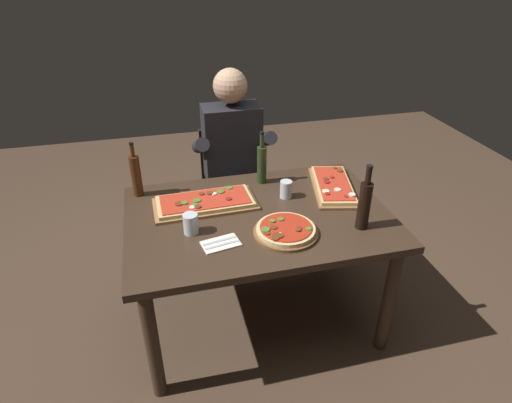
{
  "coord_description": "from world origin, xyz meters",
  "views": [
    {
      "loc": [
        -0.49,
        -1.9,
        1.97
      ],
      "look_at": [
        0.0,
        0.05,
        0.79
      ],
      "focal_mm": 30.34,
      "sensor_mm": 36.0,
      "label": 1
    }
  ],
  "objects_px": {
    "pizza_rectangular_front": "(205,203)",
    "diner_chair": "(231,183)",
    "pizza_round_far": "(286,230)",
    "tumbler_near_camera": "(191,224)",
    "pizza_rectangular_left": "(333,186)",
    "oil_bottle_amber": "(136,175)",
    "vinegar_bottle_green": "(262,163)",
    "dining_table": "(258,229)",
    "seated_diner": "(234,158)",
    "wine_bottle_dark": "(364,204)",
    "tumbler_far_side": "(286,190)"
  },
  "relations": [
    {
      "from": "pizza_rectangular_front",
      "to": "diner_chair",
      "type": "xyz_separation_m",
      "value": [
        0.28,
        0.7,
        -0.27
      ]
    },
    {
      "from": "pizza_round_far",
      "to": "tumbler_near_camera",
      "type": "bearing_deg",
      "value": 164.67
    },
    {
      "from": "tumbler_near_camera",
      "to": "pizza_rectangular_left",
      "type": "bearing_deg",
      "value": 16.34
    },
    {
      "from": "pizza_rectangular_left",
      "to": "oil_bottle_amber",
      "type": "distance_m",
      "value": 1.14
    },
    {
      "from": "vinegar_bottle_green",
      "to": "oil_bottle_amber",
      "type": "bearing_deg",
      "value": 178.37
    },
    {
      "from": "pizza_rectangular_left",
      "to": "dining_table",
      "type": "bearing_deg",
      "value": -161.46
    },
    {
      "from": "seated_diner",
      "to": "vinegar_bottle_green",
      "type": "bearing_deg",
      "value": -75.98
    },
    {
      "from": "pizza_rectangular_front",
      "to": "wine_bottle_dark",
      "type": "bearing_deg",
      "value": -28.65
    },
    {
      "from": "dining_table",
      "to": "seated_diner",
      "type": "relative_size",
      "value": 1.05
    },
    {
      "from": "oil_bottle_amber",
      "to": "diner_chair",
      "type": "xyz_separation_m",
      "value": [
        0.63,
        0.48,
        -0.38
      ]
    },
    {
      "from": "tumbler_far_side",
      "to": "diner_chair",
      "type": "height_order",
      "value": "diner_chair"
    },
    {
      "from": "pizza_rectangular_front",
      "to": "tumbler_near_camera",
      "type": "relative_size",
      "value": 5.37
    },
    {
      "from": "pizza_rectangular_front",
      "to": "tumbler_far_side",
      "type": "xyz_separation_m",
      "value": [
        0.46,
        -0.02,
        0.02
      ]
    },
    {
      "from": "dining_table",
      "to": "pizza_round_far",
      "type": "relative_size",
      "value": 4.31
    },
    {
      "from": "pizza_rectangular_left",
      "to": "oil_bottle_amber",
      "type": "relative_size",
      "value": 1.66
    },
    {
      "from": "pizza_rectangular_front",
      "to": "tumbler_far_side",
      "type": "relative_size",
      "value": 5.63
    },
    {
      "from": "tumbler_near_camera",
      "to": "diner_chair",
      "type": "relative_size",
      "value": 0.12
    },
    {
      "from": "tumbler_far_side",
      "to": "wine_bottle_dark",
      "type": "bearing_deg",
      "value": -54.1
    },
    {
      "from": "wine_bottle_dark",
      "to": "tumbler_far_side",
      "type": "relative_size",
      "value": 3.44
    },
    {
      "from": "pizza_rectangular_front",
      "to": "diner_chair",
      "type": "height_order",
      "value": "diner_chair"
    },
    {
      "from": "pizza_round_far",
      "to": "tumbler_far_side",
      "type": "xyz_separation_m",
      "value": [
        0.11,
        0.35,
        0.02
      ]
    },
    {
      "from": "wine_bottle_dark",
      "to": "tumbler_near_camera",
      "type": "bearing_deg",
      "value": 169.23
    },
    {
      "from": "tumbler_far_side",
      "to": "seated_diner",
      "type": "height_order",
      "value": "seated_diner"
    },
    {
      "from": "pizza_rectangular_front",
      "to": "tumbler_far_side",
      "type": "height_order",
      "value": "tumbler_far_side"
    },
    {
      "from": "dining_table",
      "to": "wine_bottle_dark",
      "type": "xyz_separation_m",
      "value": [
        0.48,
        -0.25,
        0.23
      ]
    },
    {
      "from": "dining_table",
      "to": "vinegar_bottle_green",
      "type": "height_order",
      "value": "vinegar_bottle_green"
    },
    {
      "from": "pizza_rectangular_left",
      "to": "diner_chair",
      "type": "height_order",
      "value": "diner_chair"
    },
    {
      "from": "tumbler_far_side",
      "to": "pizza_rectangular_front",
      "type": "bearing_deg",
      "value": 177.86
    },
    {
      "from": "oil_bottle_amber",
      "to": "tumbler_near_camera",
      "type": "height_order",
      "value": "oil_bottle_amber"
    },
    {
      "from": "oil_bottle_amber",
      "to": "tumbler_far_side",
      "type": "xyz_separation_m",
      "value": [
        0.81,
        -0.23,
        -0.09
      ]
    },
    {
      "from": "dining_table",
      "to": "pizza_rectangular_front",
      "type": "distance_m",
      "value": 0.33
    },
    {
      "from": "vinegar_bottle_green",
      "to": "diner_chair",
      "type": "height_order",
      "value": "vinegar_bottle_green"
    },
    {
      "from": "pizza_rectangular_front",
      "to": "vinegar_bottle_green",
      "type": "height_order",
      "value": "vinegar_bottle_green"
    },
    {
      "from": "pizza_round_far",
      "to": "vinegar_bottle_green",
      "type": "relative_size",
      "value": 1.0
    },
    {
      "from": "pizza_rectangular_front",
      "to": "pizza_rectangular_left",
      "type": "xyz_separation_m",
      "value": [
        0.76,
        0.01,
        -0.0
      ]
    },
    {
      "from": "dining_table",
      "to": "oil_bottle_amber",
      "type": "distance_m",
      "value": 0.75
    },
    {
      "from": "wine_bottle_dark",
      "to": "vinegar_bottle_green",
      "type": "xyz_separation_m",
      "value": [
        -0.37,
        0.6,
        -0.01
      ]
    },
    {
      "from": "pizza_rectangular_front",
      "to": "tumbler_near_camera",
      "type": "bearing_deg",
      "value": -113.25
    },
    {
      "from": "pizza_rectangular_front",
      "to": "oil_bottle_amber",
      "type": "xyz_separation_m",
      "value": [
        -0.35,
        0.21,
        0.11
      ]
    },
    {
      "from": "pizza_rectangular_front",
      "to": "wine_bottle_dark",
      "type": "relative_size",
      "value": 1.64
    },
    {
      "from": "pizza_rectangular_left",
      "to": "diner_chair",
      "type": "relative_size",
      "value": 0.62
    },
    {
      "from": "pizza_round_far",
      "to": "pizza_rectangular_left",
      "type": "bearing_deg",
      "value": 42.55
    },
    {
      "from": "wine_bottle_dark",
      "to": "oil_bottle_amber",
      "type": "height_order",
      "value": "wine_bottle_dark"
    },
    {
      "from": "tumbler_near_camera",
      "to": "pizza_round_far",
      "type": "bearing_deg",
      "value": -15.33
    },
    {
      "from": "pizza_rectangular_front",
      "to": "vinegar_bottle_green",
      "type": "distance_m",
      "value": 0.43
    },
    {
      "from": "wine_bottle_dark",
      "to": "pizza_rectangular_left",
      "type": "bearing_deg",
      "value": 87.26
    },
    {
      "from": "pizza_rectangular_front",
      "to": "diner_chair",
      "type": "distance_m",
      "value": 0.8
    },
    {
      "from": "pizza_round_far",
      "to": "dining_table",
      "type": "bearing_deg",
      "value": 112.18
    },
    {
      "from": "pizza_round_far",
      "to": "oil_bottle_amber",
      "type": "height_order",
      "value": "oil_bottle_amber"
    },
    {
      "from": "vinegar_bottle_green",
      "to": "seated_diner",
      "type": "relative_size",
      "value": 0.24
    }
  ]
}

